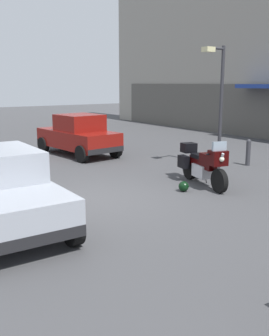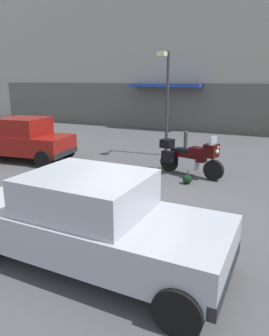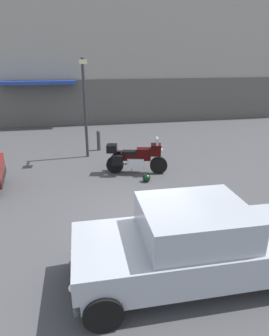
{
  "view_description": "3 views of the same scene",
  "coord_description": "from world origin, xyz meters",
  "px_view_note": "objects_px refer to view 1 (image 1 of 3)",
  "views": [
    {
      "loc": [
        8.33,
        -4.25,
        2.85
      ],
      "look_at": [
        0.54,
        1.1,
        0.8
      ],
      "focal_mm": 41.85,
      "sensor_mm": 36.0,
      "label": 1
    },
    {
      "loc": [
        3.14,
        -6.25,
        3.0
      ],
      "look_at": [
        -0.19,
        0.82,
        0.83
      ],
      "focal_mm": 33.88,
      "sensor_mm": 36.0,
      "label": 2
    },
    {
      "loc": [
        -1.58,
        -6.59,
        4.01
      ],
      "look_at": [
        0.03,
        1.3,
        1.02
      ],
      "focal_mm": 31.53,
      "sensor_mm": 36.0,
      "label": 3
    }
  ],
  "objects_px": {
    "streetlamp_curbside": "(218,93)",
    "bollard_curbside": "(248,152)",
    "motorcycle": "(203,164)",
    "car_hatchback_near": "(78,135)",
    "helmet": "(184,186)"
  },
  "relations": [
    {
      "from": "helmet",
      "to": "streetlamp_curbside",
      "type": "distance_m",
      "value": 4.32
    },
    {
      "from": "helmet",
      "to": "car_hatchback_near",
      "type": "bearing_deg",
      "value": 178.7
    },
    {
      "from": "car_hatchback_near",
      "to": "bollard_curbside",
      "type": "distance_m",
      "value": 6.6
    },
    {
      "from": "car_hatchback_near",
      "to": "bollard_curbside",
      "type": "height_order",
      "value": "car_hatchback_near"
    },
    {
      "from": "helmet",
      "to": "streetlamp_curbside",
      "type": "relative_size",
      "value": 0.07
    },
    {
      "from": "helmet",
      "to": "bollard_curbside",
      "type": "height_order",
      "value": "bollard_curbside"
    },
    {
      "from": "streetlamp_curbside",
      "to": "bollard_curbside",
      "type": "bearing_deg",
      "value": 61.35
    },
    {
      "from": "car_hatchback_near",
      "to": "motorcycle",
      "type": "bearing_deg",
      "value": -179.75
    },
    {
      "from": "motorcycle",
      "to": "bollard_curbside",
      "type": "distance_m",
      "value": 3.41
    },
    {
      "from": "helmet",
      "to": "car_hatchback_near",
      "type": "relative_size",
      "value": 0.07
    },
    {
      "from": "motorcycle",
      "to": "helmet",
      "type": "bearing_deg",
      "value": -63.42
    },
    {
      "from": "car_hatchback_near",
      "to": "bollard_curbside",
      "type": "bearing_deg",
      "value": -149.29
    },
    {
      "from": "helmet",
      "to": "streetlamp_curbside",
      "type": "xyz_separation_m",
      "value": [
        -1.85,
        3.1,
        2.38
      ]
    },
    {
      "from": "car_hatchback_near",
      "to": "streetlamp_curbside",
      "type": "height_order",
      "value": "streetlamp_curbside"
    },
    {
      "from": "streetlamp_curbside",
      "to": "bollard_curbside",
      "type": "distance_m",
      "value": 2.35
    }
  ]
}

